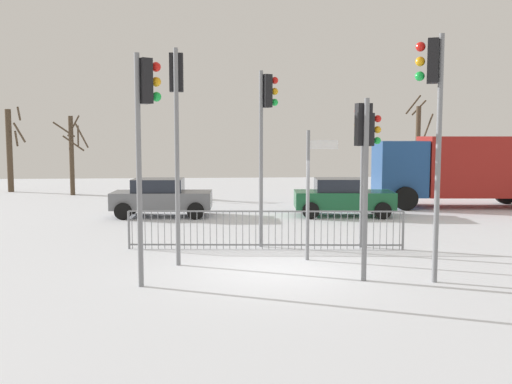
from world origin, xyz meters
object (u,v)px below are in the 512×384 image
traffic_light_rear_left (368,147)px  bare_tree_left (72,152)px  traffic_light_rear_right (363,148)px  car_green_near (343,196)px  car_grey_far (161,197)px  traffic_light_mid_left (177,108)px  traffic_light_mid_right (433,103)px  bare_tree_right (10,149)px  delivery_truck (459,168)px  bare_tree_centre (418,145)px  direction_sign_post (310,188)px  traffic_light_foreground_left (144,117)px  traffic_light_foreground_right (266,119)px

traffic_light_rear_left → bare_tree_left: size_ratio=0.90×
traffic_light_rear_right → car_green_near: 10.12m
car_grey_far → bare_tree_left: 10.23m
traffic_light_mid_left → traffic_light_mid_right: traffic_light_mid_right is taller
traffic_light_mid_left → bare_tree_right: size_ratio=1.08×
delivery_truck → bare_tree_centre: size_ratio=1.30×
traffic_light_mid_left → car_green_near: (5.89, 7.96, -2.98)m
direction_sign_post → car_green_near: size_ratio=0.82×
direction_sign_post → traffic_light_mid_right: bearing=-23.8°
traffic_light_rear_right → car_grey_far: bearing=109.0°
delivery_truck → bare_tree_left: bare_tree_left is taller
traffic_light_foreground_left → car_green_near: size_ratio=1.20×
traffic_light_foreground_left → car_green_near: traffic_light_foreground_left is taller
traffic_light_foreground_left → bare_tree_centre: bare_tree_centre is taller
traffic_light_mid_left → bare_tree_left: bearing=111.7°
traffic_light_mid_left → traffic_light_rear_right: bearing=-23.1°
traffic_light_rear_left → traffic_light_mid_right: size_ratio=0.74×
traffic_light_rear_right → bare_tree_left: size_ratio=0.92×
car_green_near → delivery_truck: 6.30m
delivery_truck → bare_tree_centre: bare_tree_centre is taller
traffic_light_foreground_right → bare_tree_right: bearing=-163.0°
traffic_light_rear_right → bare_tree_centre: (8.84, 20.60, -0.22)m
car_grey_far → car_green_near: bearing=-0.8°
car_green_near → bare_tree_left: size_ratio=0.93×
traffic_light_mid_left → car_grey_far: 8.96m
traffic_light_mid_right → bare_tree_left: bearing=52.2°
bare_tree_centre → bare_tree_left: bearing=-174.4°
traffic_light_rear_left → bare_tree_right: bare_tree_right is taller
bare_tree_left → bare_tree_centre: 19.55m
car_green_near → traffic_light_foreground_left: bearing=-117.7°
traffic_light_mid_right → traffic_light_foreground_right: bearing=56.6°
traffic_light_foreground_left → traffic_light_rear_left: 6.78m
car_green_near → delivery_truck: size_ratio=0.55×
traffic_light_foreground_right → bare_tree_left: traffic_light_foreground_right is taller
bare_tree_right → bare_tree_left: bearing=-28.1°
car_green_near → bare_tree_right: bare_tree_right is taller
traffic_light_foreground_left → bare_tree_centre: (13.41, 20.81, -0.84)m
delivery_truck → car_green_near: bearing=27.5°
traffic_light_rear_right → traffic_light_mid_right: 1.68m
traffic_light_mid_left → bare_tree_centre: (12.88, 18.84, -1.12)m
traffic_light_mid_right → bare_tree_left: (-11.97, 19.04, -1.49)m
traffic_light_rear_right → delivery_truck: 14.37m
traffic_light_foreground_left → traffic_light_rear_left: size_ratio=1.24×
bare_tree_left → traffic_light_mid_left: bearing=-68.8°
traffic_light_foreground_left → delivery_truck: traffic_light_foreground_left is taller
traffic_light_foreground_right → traffic_light_rear_left: 2.93m
traffic_light_foreground_left → car_grey_far: 10.71m
bare_tree_left → bare_tree_centre: bare_tree_centre is taller
direction_sign_post → delivery_truck: (8.38, 10.22, -0.07)m
traffic_light_foreground_left → bare_tree_right: size_ratio=1.00×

